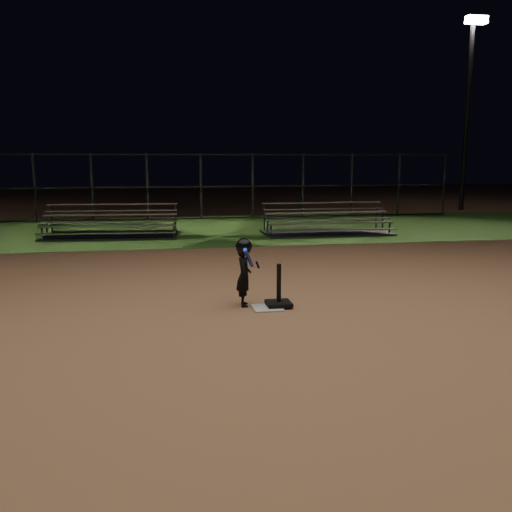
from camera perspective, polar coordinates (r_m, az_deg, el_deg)
The scene contains 9 objects.
ground at distance 8.47m, azimuth 1.19°, elevation -5.50°, with size 80.00×80.00×0.00m, color #A06B48.
grass_strip at distance 18.21m, azimuth -4.95°, elevation 2.83°, with size 60.00×8.00×0.01m, color #2A501A.
home_plate at distance 8.46m, azimuth 1.19°, elevation -5.42°, with size 0.45×0.45×0.02m, color beige.
batting_tee at distance 8.54m, azimuth 2.38°, elevation -4.42°, with size 0.38×0.38×0.66m.
child_batter at distance 8.50m, azimuth -1.26°, elevation -1.48°, with size 0.39×0.57×1.07m.
bleacher_left at distance 16.84m, azimuth -14.80°, elevation 2.61°, with size 4.00×2.17×0.95m.
bleacher_right at distance 17.09m, azimuth 7.34°, elevation 2.96°, with size 3.86×1.88×0.94m.
backstop_fence at distance 21.09m, azimuth -5.75°, elevation 7.18°, with size 20.08×0.08×2.50m.
light_pole_right at distance 26.81m, azimuth 21.25°, elevation 15.07°, with size 0.90×0.53×8.30m.
Camera 1 is at (-1.60, -8.00, 2.26)m, focal length 38.48 mm.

